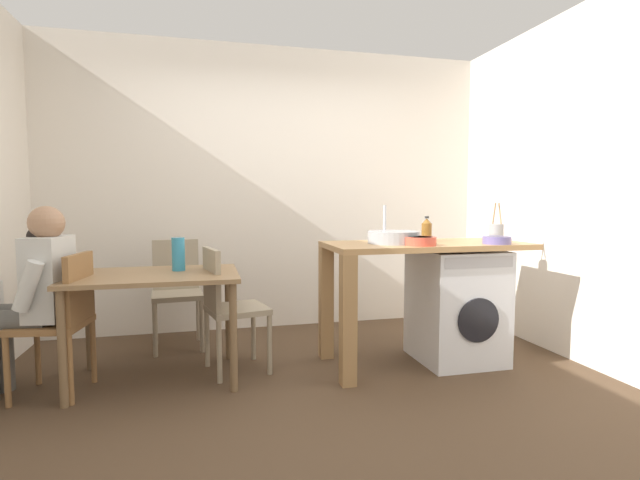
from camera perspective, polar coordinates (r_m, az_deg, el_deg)
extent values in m
plane|color=#4C3826|center=(3.15, -0.93, -18.23)|extent=(5.46, 5.46, 0.00)
cube|color=silver|center=(4.63, -5.82, 6.18)|extent=(4.60, 0.10, 2.70)
cube|color=silver|center=(3.98, 31.00, 5.80)|extent=(0.10, 3.80, 2.70)
cube|color=olive|center=(3.38, -19.41, -4.10)|extent=(1.10, 0.76, 0.03)
cylinder|color=brown|center=(3.23, -28.85, -11.54)|extent=(0.05, 0.05, 0.71)
cylinder|color=brown|center=(3.13, -10.48, -11.57)|extent=(0.05, 0.05, 0.71)
cylinder|color=brown|center=(3.85, -26.29, -8.88)|extent=(0.05, 0.05, 0.71)
cylinder|color=brown|center=(3.76, -11.07, -8.79)|extent=(0.05, 0.05, 0.71)
cube|color=olive|center=(3.46, -29.86, -8.92)|extent=(0.45, 0.45, 0.04)
cube|color=olive|center=(3.34, -27.20, -5.33)|extent=(0.09, 0.38, 0.45)
cylinder|color=olive|center=(3.44, -33.78, -13.05)|extent=(0.04, 0.04, 0.45)
cylinder|color=olive|center=(3.74, -31.11, -11.51)|extent=(0.04, 0.04, 0.45)
cylinder|color=olive|center=(3.28, -28.10, -13.62)|extent=(0.04, 0.04, 0.45)
cylinder|color=olive|center=(3.60, -25.84, -11.92)|extent=(0.04, 0.04, 0.45)
cube|color=gray|center=(3.47, -10.04, -8.31)|extent=(0.48, 0.48, 0.04)
cube|color=gray|center=(3.38, -13.03, -4.81)|extent=(0.12, 0.38, 0.45)
cylinder|color=gray|center=(3.75, -8.10, -10.87)|extent=(0.04, 0.04, 0.45)
cylinder|color=gray|center=(3.42, -6.15, -12.37)|extent=(0.04, 0.04, 0.45)
cylinder|color=gray|center=(3.65, -13.57, -11.35)|extent=(0.04, 0.04, 0.45)
cylinder|color=gray|center=(3.32, -12.14, -12.98)|extent=(0.04, 0.04, 0.45)
cube|color=gray|center=(4.11, -16.96, -6.42)|extent=(0.43, 0.43, 0.04)
cube|color=gray|center=(4.25, -17.12, -2.98)|extent=(0.38, 0.07, 0.45)
cylinder|color=gray|center=(3.99, -14.17, -9.99)|extent=(0.04, 0.04, 0.45)
cylinder|color=gray|center=(3.98, -19.42, -10.16)|extent=(0.04, 0.04, 0.45)
cylinder|color=gray|center=(4.34, -14.57, -8.81)|extent=(0.04, 0.04, 0.45)
cylinder|color=gray|center=(4.33, -19.38, -8.96)|extent=(0.04, 0.04, 0.45)
cylinder|color=#595651|center=(3.74, -33.98, -11.66)|extent=(0.11, 0.11, 0.45)
cylinder|color=#595651|center=(3.44, -33.27, -8.26)|extent=(0.42, 0.20, 0.14)
cylinder|color=#595651|center=(3.60, -31.92, -7.67)|extent=(0.42, 0.20, 0.14)
cube|color=silver|center=(3.40, -30.06, -4.00)|extent=(0.25, 0.37, 0.52)
cylinder|color=silver|center=(3.22, -31.94, -4.77)|extent=(0.20, 0.12, 0.31)
cylinder|color=silver|center=(3.60, -28.95, -3.73)|extent=(0.20, 0.12, 0.31)
sphere|color=#A57A5B|center=(3.37, -30.30, 1.82)|extent=(0.21, 0.21, 0.21)
sphere|color=black|center=(3.40, -31.16, 0.40)|extent=(0.12, 0.12, 0.12)
cube|color=tan|center=(3.61, 12.76, -0.63)|extent=(1.50, 0.68, 0.04)
cube|color=#A07749|center=(3.16, 3.43, -9.74)|extent=(0.10, 0.10, 0.88)
cube|color=#A07749|center=(3.70, 0.74, -7.59)|extent=(0.10, 0.10, 0.88)
cube|color=silver|center=(3.80, 16.21, -7.60)|extent=(0.60, 0.60, 0.86)
cylinder|color=black|center=(3.56, 18.68, -9.22)|extent=(0.32, 0.02, 0.32)
cube|color=#B2B2B7|center=(3.49, 18.80, -2.59)|extent=(0.54, 0.01, 0.08)
cylinder|color=#9EA0A5|center=(3.49, 8.93, 0.33)|extent=(0.38, 0.38, 0.09)
cylinder|color=#B2B2B7|center=(3.65, 7.85, 2.03)|extent=(0.02, 0.02, 0.28)
cylinder|color=brown|center=(3.69, 12.83, 0.89)|extent=(0.08, 0.08, 0.14)
cone|color=brown|center=(3.68, 12.85, 2.29)|extent=(0.07, 0.07, 0.04)
cylinder|color=#262626|center=(3.68, 12.86, 2.71)|extent=(0.03, 0.03, 0.02)
cylinder|color=#D84C38|center=(3.36, 12.10, -0.13)|extent=(0.22, 0.22, 0.06)
cylinder|color=maroon|center=(3.36, 12.10, 0.13)|extent=(0.18, 0.18, 0.03)
cylinder|color=gray|center=(3.96, 20.64, 0.89)|extent=(0.11, 0.11, 0.13)
cylinder|color=#99724C|center=(3.95, 20.40, 2.99)|extent=(0.01, 0.04, 0.18)
cylinder|color=#99724C|center=(3.96, 21.04, 2.97)|extent=(0.01, 0.05, 0.18)
cylinder|color=slate|center=(3.64, 20.68, -0.01)|extent=(0.20, 0.20, 0.05)
cylinder|color=#3D375B|center=(3.64, 20.69, 0.21)|extent=(0.16, 0.16, 0.03)
cylinder|color=teal|center=(3.45, -16.83, -1.66)|extent=(0.09, 0.09, 0.23)
cube|color=#B2B2B7|center=(3.49, 12.77, -0.40)|extent=(0.15, 0.06, 0.01)
cube|color=#262628|center=(3.49, 12.77, -0.40)|extent=(0.15, 0.06, 0.01)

